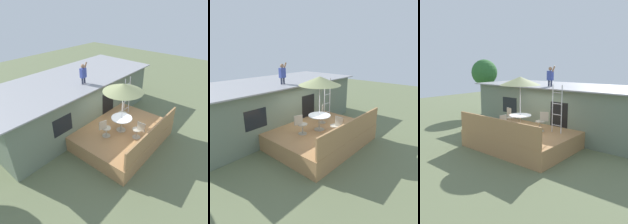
# 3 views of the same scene
# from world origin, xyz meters

# --- Properties ---
(ground_plane) EXTENTS (40.00, 40.00, 0.00)m
(ground_plane) POSITION_xyz_m (0.00, 0.00, 0.00)
(ground_plane) COLOR #66704C
(house) EXTENTS (10.50, 4.50, 2.71)m
(house) POSITION_xyz_m (-0.00, 3.60, 1.36)
(house) COLOR slate
(house) RESTS_ON ground
(deck) EXTENTS (4.77, 3.74, 0.80)m
(deck) POSITION_xyz_m (0.00, 0.00, 0.40)
(deck) COLOR #A87A4C
(deck) RESTS_ON ground
(deck_railing) EXTENTS (4.67, 0.08, 0.90)m
(deck_railing) POSITION_xyz_m (0.00, -1.82, 1.25)
(deck_railing) COLOR #A87A4C
(deck_railing) RESTS_ON deck
(patio_table) EXTENTS (1.04, 1.04, 0.74)m
(patio_table) POSITION_xyz_m (-0.13, -0.11, 1.39)
(patio_table) COLOR #A59E8C
(patio_table) RESTS_ON deck
(patio_umbrella) EXTENTS (1.90, 1.90, 2.54)m
(patio_umbrella) POSITION_xyz_m (-0.13, -0.11, 3.15)
(patio_umbrella) COLOR silver
(patio_umbrella) RESTS_ON deck
(step_ladder) EXTENTS (0.52, 0.04, 2.20)m
(step_ladder) POSITION_xyz_m (1.41, 0.63, 1.90)
(step_ladder) COLOR silver
(step_ladder) RESTS_ON deck
(person_figure) EXTENTS (0.47, 0.20, 1.11)m
(person_figure) POSITION_xyz_m (-0.16, 2.40, 3.32)
(person_figure) COLOR #33384C
(person_figure) RESTS_ON house
(patio_chair_left) EXTENTS (0.61, 0.44, 0.92)m
(patio_chair_left) POSITION_xyz_m (-1.06, 0.19, 1.26)
(patio_chair_left) COLOR #A59E8C
(patio_chair_left) RESTS_ON deck
(patio_chair_right) EXTENTS (0.57, 0.45, 0.92)m
(patio_chair_right) POSITION_xyz_m (0.72, 0.41, 1.26)
(patio_chair_right) COLOR #A59E8C
(patio_chair_right) RESTS_ON deck
(patio_chair_near) EXTENTS (0.44, 0.62, 0.92)m
(patio_chair_near) POSITION_xyz_m (-0.15, -1.11, 1.26)
(patio_chair_near) COLOR #A59E8C
(patio_chair_near) RESTS_ON deck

